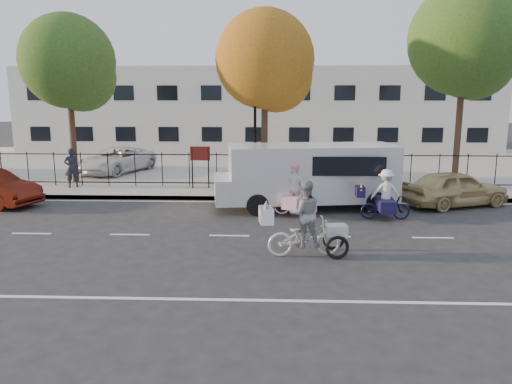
{
  "coord_description": "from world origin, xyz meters",
  "views": [
    {
      "loc": [
        1.34,
        -14.27,
        4.17
      ],
      "look_at": [
        0.75,
        1.2,
        1.1
      ],
      "focal_mm": 35.0,
      "sensor_mm": 36.0,
      "label": 1
    }
  ],
  "objects_px": {
    "lamppost": "(255,119)",
    "unicorn_bike": "(294,196)",
    "gold_sedan": "(455,188)",
    "pedestrian": "(72,168)",
    "white_van": "(308,174)",
    "bull_bike": "(385,200)",
    "lot_car_b": "(117,160)",
    "lot_car_d": "(333,164)",
    "zebra_trike": "(305,227)"
  },
  "relations": [
    {
      "from": "white_van",
      "to": "pedestrian",
      "type": "distance_m",
      "value": 10.48
    },
    {
      "from": "zebra_trike",
      "to": "bull_bike",
      "type": "bearing_deg",
      "value": -44.17
    },
    {
      "from": "zebra_trike",
      "to": "white_van",
      "type": "relative_size",
      "value": 0.34
    },
    {
      "from": "lot_car_b",
      "to": "lot_car_d",
      "type": "bearing_deg",
      "value": 14.18
    },
    {
      "from": "lamppost",
      "to": "gold_sedan",
      "type": "relative_size",
      "value": 1.08
    },
    {
      "from": "lamppost",
      "to": "unicorn_bike",
      "type": "height_order",
      "value": "lamppost"
    },
    {
      "from": "zebra_trike",
      "to": "gold_sedan",
      "type": "relative_size",
      "value": 0.58
    },
    {
      "from": "gold_sedan",
      "to": "pedestrian",
      "type": "xyz_separation_m",
      "value": [
        -15.56,
        2.5,
        0.32
      ]
    },
    {
      "from": "bull_bike",
      "to": "pedestrian",
      "type": "bearing_deg",
      "value": 71.22
    },
    {
      "from": "bull_bike",
      "to": "lot_car_d",
      "type": "bearing_deg",
      "value": 7.87
    },
    {
      "from": "lamppost",
      "to": "lot_car_b",
      "type": "distance_m",
      "value": 8.72
    },
    {
      "from": "lamppost",
      "to": "unicorn_bike",
      "type": "bearing_deg",
      "value": -70.36
    },
    {
      "from": "lamppost",
      "to": "bull_bike",
      "type": "bearing_deg",
      "value": -45.53
    },
    {
      "from": "lamppost",
      "to": "lot_car_d",
      "type": "bearing_deg",
      "value": 40.29
    },
    {
      "from": "unicorn_bike",
      "to": "white_van",
      "type": "xyz_separation_m",
      "value": [
        0.56,
        1.24,
        0.6
      ]
    },
    {
      "from": "lot_car_d",
      "to": "bull_bike",
      "type": "bearing_deg",
      "value": -65.28
    },
    {
      "from": "zebra_trike",
      "to": "bull_bike",
      "type": "distance_m",
      "value": 4.89
    },
    {
      "from": "white_van",
      "to": "lot_car_d",
      "type": "bearing_deg",
      "value": 67.51
    },
    {
      "from": "unicorn_bike",
      "to": "lot_car_d",
      "type": "distance_m",
      "value": 7.66
    },
    {
      "from": "zebra_trike",
      "to": "lot_car_d",
      "type": "distance_m",
      "value": 11.84
    },
    {
      "from": "unicorn_bike",
      "to": "gold_sedan",
      "type": "relative_size",
      "value": 0.47
    },
    {
      "from": "unicorn_bike",
      "to": "bull_bike",
      "type": "distance_m",
      "value": 3.04
    },
    {
      "from": "lot_car_b",
      "to": "white_van",
      "type": "bearing_deg",
      "value": -17.71
    },
    {
      "from": "lamppost",
      "to": "white_van",
      "type": "distance_m",
      "value": 4.08
    },
    {
      "from": "unicorn_bike",
      "to": "lot_car_b",
      "type": "relative_size",
      "value": 0.4
    },
    {
      "from": "white_van",
      "to": "lot_car_b",
      "type": "relative_size",
      "value": 1.47
    },
    {
      "from": "unicorn_bike",
      "to": "white_van",
      "type": "distance_m",
      "value": 1.49
    },
    {
      "from": "bull_bike",
      "to": "lot_car_d",
      "type": "distance_m",
      "value": 7.77
    },
    {
      "from": "white_van",
      "to": "lot_car_b",
      "type": "bearing_deg",
      "value": 134.85
    },
    {
      "from": "lot_car_d",
      "to": "lamppost",
      "type": "bearing_deg",
      "value": -121.36
    },
    {
      "from": "lamppost",
      "to": "bull_bike",
      "type": "relative_size",
      "value": 2.38
    },
    {
      "from": "bull_bike",
      "to": "lot_car_b",
      "type": "height_order",
      "value": "bull_bike"
    },
    {
      "from": "zebra_trike",
      "to": "pedestrian",
      "type": "distance_m",
      "value": 12.85
    },
    {
      "from": "zebra_trike",
      "to": "lot_car_b",
      "type": "xyz_separation_m",
      "value": [
        -8.94,
        12.69,
        0.03
      ]
    },
    {
      "from": "gold_sedan",
      "to": "pedestrian",
      "type": "relative_size",
      "value": 2.35
    },
    {
      "from": "zebra_trike",
      "to": "lot_car_d",
      "type": "bearing_deg",
      "value": -17.71
    },
    {
      "from": "unicorn_bike",
      "to": "bull_bike",
      "type": "relative_size",
      "value": 1.03
    },
    {
      "from": "white_van",
      "to": "zebra_trike",
      "type": "bearing_deg",
      "value": -102.51
    },
    {
      "from": "lot_car_b",
      "to": "bull_bike",
      "type": "bearing_deg",
      "value": -16.93
    },
    {
      "from": "gold_sedan",
      "to": "lot_car_d",
      "type": "height_order",
      "value": "lot_car_d"
    },
    {
      "from": "lamppost",
      "to": "lot_car_b",
      "type": "bearing_deg",
      "value": 150.47
    },
    {
      "from": "gold_sedan",
      "to": "lot_car_b",
      "type": "relative_size",
      "value": 0.86
    },
    {
      "from": "bull_bike",
      "to": "pedestrian",
      "type": "distance_m",
      "value": 13.32
    },
    {
      "from": "zebra_trike",
      "to": "white_van",
      "type": "xyz_separation_m",
      "value": [
        0.45,
        5.55,
        0.52
      ]
    },
    {
      "from": "white_van",
      "to": "lot_car_b",
      "type": "xyz_separation_m",
      "value": [
        -9.39,
        7.14,
        -0.49
      ]
    },
    {
      "from": "unicorn_bike",
      "to": "gold_sedan",
      "type": "xyz_separation_m",
      "value": [
        6.09,
        1.73,
        -0.0
      ]
    },
    {
      "from": "bull_bike",
      "to": "white_van",
      "type": "relative_size",
      "value": 0.27
    },
    {
      "from": "gold_sedan",
      "to": "lot_car_b",
      "type": "distance_m",
      "value": 16.32
    },
    {
      "from": "lamppost",
      "to": "lot_car_b",
      "type": "relative_size",
      "value": 0.93
    },
    {
      "from": "lamppost",
      "to": "lot_car_b",
      "type": "height_order",
      "value": "lamppost"
    }
  ]
}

